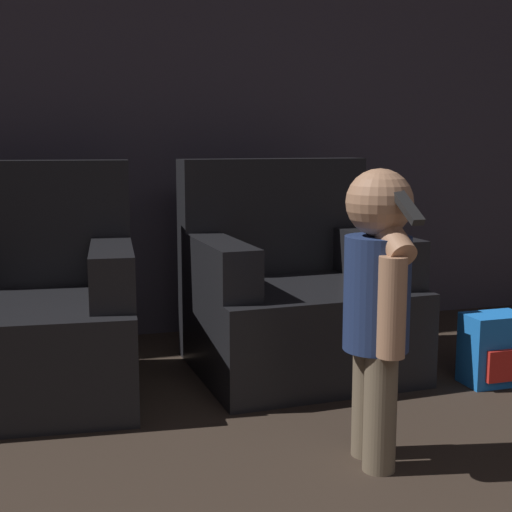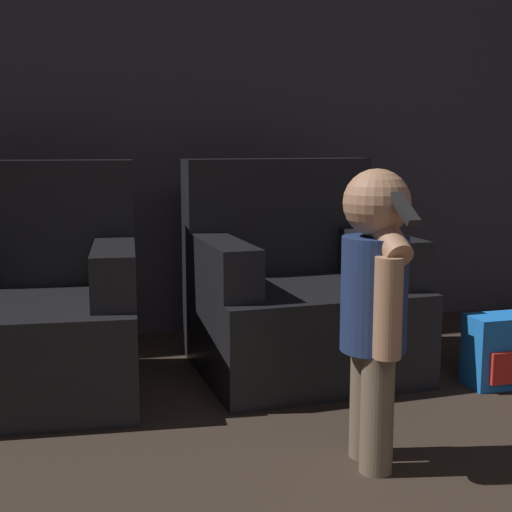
{
  "view_description": "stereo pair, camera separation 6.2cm",
  "coord_description": "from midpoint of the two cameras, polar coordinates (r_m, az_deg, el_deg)",
  "views": [
    {
      "loc": [
        -0.89,
        0.91,
        0.98
      ],
      "look_at": [
        -0.17,
        3.24,
        0.59
      ],
      "focal_mm": 50.0,
      "sensor_mm": 36.0,
      "label": 1
    },
    {
      "loc": [
        -0.83,
        0.9,
        0.98
      ],
      "look_at": [
        -0.17,
        3.24,
        0.59
      ],
      "focal_mm": 50.0,
      "sensor_mm": 36.0,
      "label": 2
    }
  ],
  "objects": [
    {
      "name": "wall_back",
      "position": [
        3.71,
        -3.87,
        14.08
      ],
      "size": [
        8.4,
        0.05,
        2.6
      ],
      "color": "#3D3842",
      "rests_on": "ground_plane"
    },
    {
      "name": "armchair_left",
      "position": [
        2.93,
        -18.89,
        -4.56
      ],
      "size": [
        0.94,
        0.88,
        0.9
      ],
      "rotation": [
        0.0,
        0.0,
        -0.1
      ],
      "color": "black",
      "rests_on": "ground_plane"
    },
    {
      "name": "armchair_right",
      "position": [
        3.1,
        2.45,
        -3.33
      ],
      "size": [
        0.89,
        0.83,
        0.9
      ],
      "rotation": [
        0.0,
        0.0,
        0.04
      ],
      "color": "black",
      "rests_on": "ground_plane"
    },
    {
      "name": "person_toddler",
      "position": [
        2.14,
        8.93,
        -3.01
      ],
      "size": [
        0.2,
        0.35,
        0.9
      ],
      "rotation": [
        0.0,
        0.0,
        -1.69
      ],
      "color": "brown",
      "rests_on": "ground_plane"
    },
    {
      "name": "toy_backpack",
      "position": [
        3.06,
        17.93,
        -7.13
      ],
      "size": [
        0.24,
        0.18,
        0.29
      ],
      "color": "blue",
      "rests_on": "ground_plane"
    }
  ]
}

